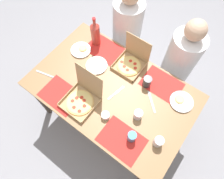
# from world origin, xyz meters

# --- Properties ---
(ground_plane) EXTENTS (6.00, 6.00, 0.00)m
(ground_plane) POSITION_xyz_m (0.00, 0.00, 0.00)
(ground_plane) COLOR gray
(dining_table) EXTENTS (1.48, 0.94, 0.76)m
(dining_table) POSITION_xyz_m (0.00, 0.00, 0.65)
(dining_table) COLOR #3F3328
(dining_table) RESTS_ON ground_plane
(placemat_near_left) EXTENTS (0.36, 0.26, 0.00)m
(placemat_near_left) POSITION_xyz_m (-0.33, -0.32, 0.76)
(placemat_near_left) COLOR red
(placemat_near_left) RESTS_ON dining_table
(placemat_near_right) EXTENTS (0.36, 0.26, 0.00)m
(placemat_near_right) POSITION_xyz_m (0.33, -0.32, 0.76)
(placemat_near_right) COLOR red
(placemat_near_right) RESTS_ON dining_table
(placemat_far_left) EXTENTS (0.36, 0.26, 0.00)m
(placemat_far_left) POSITION_xyz_m (-0.33, 0.32, 0.76)
(placemat_far_left) COLOR red
(placemat_far_left) RESTS_ON dining_table
(placemat_far_right) EXTENTS (0.36, 0.26, 0.00)m
(placemat_far_right) POSITION_xyz_m (0.33, 0.32, 0.76)
(placemat_far_right) COLOR red
(placemat_far_right) RESTS_ON dining_table
(pizza_box_center) EXTENTS (0.28, 0.31, 0.31)m
(pizza_box_center) POSITION_xyz_m (-0.15, -0.24, 0.81)
(pizza_box_center) COLOR tan
(pizza_box_center) RESTS_ON dining_table
(pizza_box_edge_far) EXTENTS (0.26, 0.26, 0.30)m
(pizza_box_edge_far) POSITION_xyz_m (-0.02, 0.32, 0.81)
(pizza_box_edge_far) COLOR tan
(pizza_box_edge_far) RESTS_ON dining_table
(plate_far_left) EXTENTS (0.20, 0.20, 0.03)m
(plate_far_left) POSITION_xyz_m (-0.51, 0.17, 0.77)
(plate_far_left) COLOR white
(plate_far_left) RESTS_ON dining_table
(plate_far_right) EXTENTS (0.21, 0.21, 0.02)m
(plate_far_right) POSITION_xyz_m (-0.27, 0.12, 0.77)
(plate_far_right) COLOR white
(plate_far_right) RESTS_ON dining_table
(plate_middle) EXTENTS (0.21, 0.21, 0.03)m
(plate_middle) POSITION_xyz_m (0.56, 0.27, 0.77)
(plate_middle) COLOR white
(plate_middle) RESTS_ON dining_table
(soda_bottle) EXTENTS (0.09, 0.09, 0.32)m
(soda_bottle) POSITION_xyz_m (-0.46, 0.34, 0.89)
(soda_bottle) COLOR #B2382D
(soda_bottle) RESTS_ON dining_table
(cup_dark) EXTENTS (0.08, 0.08, 0.09)m
(cup_dark) POSITION_xyz_m (0.58, -0.17, 0.81)
(cup_dark) COLOR silver
(cup_dark) RESTS_ON dining_table
(cup_clear_left) EXTENTS (0.08, 0.08, 0.11)m
(cup_clear_left) POSITION_xyz_m (0.22, 0.23, 0.81)
(cup_clear_left) COLOR #333338
(cup_clear_left) RESTS_ON dining_table
(cup_red) EXTENTS (0.07, 0.07, 0.10)m
(cup_red) POSITION_xyz_m (0.39, -0.26, 0.81)
(cup_red) COLOR teal
(cup_red) RESTS_ON dining_table
(cup_spare) EXTENTS (0.07, 0.07, 0.09)m
(cup_spare) POSITION_xyz_m (0.33, -0.08, 0.81)
(cup_spare) COLOR silver
(cup_spare) RESTS_ON dining_table
(condiment_bowl) EXTENTS (0.07, 0.07, 0.05)m
(condiment_bowl) POSITION_xyz_m (0.11, -0.24, 0.78)
(condiment_bowl) COLOR white
(condiment_bowl) RESTS_ON dining_table
(fork_by_far_right) EXTENTS (0.19, 0.06, 0.00)m
(fork_by_far_right) POSITION_xyz_m (-0.61, -0.25, 0.76)
(fork_by_far_right) COLOR #B7B7BC
(fork_by_far_right) RESTS_ON dining_table
(fork_by_near_right) EXTENTS (0.05, 0.19, 0.00)m
(fork_by_near_right) POSITION_xyz_m (0.05, -0.01, 0.76)
(fork_by_near_right) COLOR #B7B7BC
(fork_by_near_right) RESTS_ON dining_table
(knife_by_near_left) EXTENTS (0.17, 0.15, 0.00)m
(knife_by_near_left) POSITION_xyz_m (0.35, 0.11, 0.76)
(knife_by_near_left) COLOR #B7B7BC
(knife_by_near_left) RESTS_ON dining_table
(diner_left_seat) EXTENTS (0.32, 0.32, 1.23)m
(diner_left_seat) POSITION_xyz_m (-0.33, 0.73, 0.56)
(diner_left_seat) COLOR white
(diner_left_seat) RESTS_ON ground_plane
(diner_right_seat) EXTENTS (0.32, 0.32, 1.20)m
(diner_right_seat) POSITION_xyz_m (0.33, 0.73, 0.54)
(diner_right_seat) COLOR white
(diner_right_seat) RESTS_ON ground_plane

